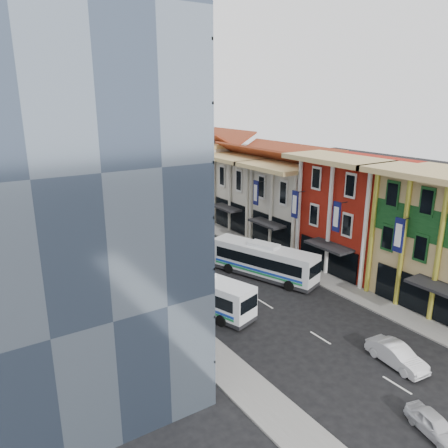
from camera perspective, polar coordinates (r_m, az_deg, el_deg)
ground at (r=32.32m, az=23.18°, el=-19.68°), size 200.00×200.00×0.00m
sidewalk_right at (r=50.77m, az=8.05°, el=-4.84°), size 3.00×90.00×0.15m
sidewalk_left at (r=42.37m, az=-9.86°, el=-9.39°), size 3.00×90.00×0.15m
shophouse_red at (r=49.44m, az=16.97°, el=1.24°), size 8.00×10.00×12.00m
shophouse_cream_near at (r=56.01m, az=9.50°, el=2.41°), size 8.00×9.00×10.00m
shophouse_cream_mid at (r=62.73m, az=3.96°, el=4.11°), size 8.00×9.00×10.00m
shophouse_cream_far at (r=71.12m, az=-1.15°, el=6.02°), size 8.00×12.00×11.00m
office_tower at (r=33.08m, az=-22.78°, el=9.36°), size 12.00×26.00×30.00m
office_block_far at (r=56.94m, az=-25.37°, el=3.34°), size 10.00×18.00×14.00m
bus_left_near at (r=39.27m, az=-3.34°, el=-8.55°), size 5.88×11.38×3.57m
bus_left_far at (r=55.55m, az=-9.97°, el=-1.22°), size 3.27×10.99×3.48m
bus_right at (r=45.75m, az=5.17°, el=-4.73°), size 6.54×12.03×3.78m
sedan_left at (r=29.42m, az=25.79°, el=-22.54°), size 2.26×3.84×1.22m
sedan_right at (r=34.39m, az=21.62°, el=-15.64°), size 2.00×4.69×1.51m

